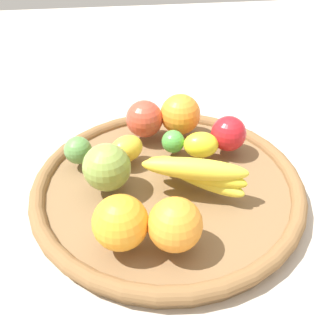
{
  "coord_description": "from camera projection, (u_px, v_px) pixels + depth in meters",
  "views": [
    {
      "loc": [
        -0.48,
        0.06,
        0.44
      ],
      "look_at": [
        0.0,
        0.0,
        0.06
      ],
      "focal_mm": 39.97,
      "sensor_mm": 36.0,
      "label": 1
    }
  ],
  "objects": [
    {
      "name": "orange_0",
      "position": [
        120.0,
        223.0,
        0.49
      ],
      "size": [
        0.1,
        0.1,
        0.08
      ],
      "primitive_type": "sphere",
      "rotation": [
        0.0,
        0.0,
        1.27
      ],
      "color": "orange",
      "rests_on": "basket"
    },
    {
      "name": "basket",
      "position": [
        168.0,
        186.0,
        0.64
      ],
      "size": [
        0.46,
        0.46,
        0.04
      ],
      "color": "brown",
      "rests_on": "ground_plane"
    },
    {
      "name": "banana_bunch",
      "position": [
        196.0,
        172.0,
        0.59
      ],
      "size": [
        0.14,
        0.17,
        0.06
      ],
      "color": "yellow",
      "rests_on": "basket"
    },
    {
      "name": "ground_plane",
      "position": [
        168.0,
        194.0,
        0.65
      ],
      "size": [
        2.4,
        2.4,
        0.0
      ],
      "primitive_type": "plane",
      "color": "#C0B4A5",
      "rests_on": "ground"
    },
    {
      "name": "apple_1",
      "position": [
        144.0,
        119.0,
        0.71
      ],
      "size": [
        0.07,
        0.07,
        0.07
      ],
      "primitive_type": "sphere",
      "rotation": [
        0.0,
        0.0,
        6.27
      ],
      "color": "#C24632",
      "rests_on": "basket"
    },
    {
      "name": "lime_0",
      "position": [
        173.0,
        142.0,
        0.67
      ],
      "size": [
        0.05,
        0.05,
        0.04
      ],
      "primitive_type": "sphere",
      "rotation": [
        0.0,
        0.0,
        2.9
      ],
      "color": "green",
      "rests_on": "basket"
    },
    {
      "name": "lemon_1",
      "position": [
        201.0,
        145.0,
        0.66
      ],
      "size": [
        0.05,
        0.07,
        0.05
      ],
      "primitive_type": "ellipsoid",
      "rotation": [
        0.0,
        0.0,
        1.44
      ],
      "color": "yellow",
      "rests_on": "basket"
    },
    {
      "name": "lemon_0",
      "position": [
        126.0,
        149.0,
        0.65
      ],
      "size": [
        0.07,
        0.08,
        0.05
      ],
      "primitive_type": "ellipsoid",
      "rotation": [
        0.0,
        0.0,
        2.16
      ],
      "color": "yellow",
      "rests_on": "basket"
    },
    {
      "name": "lime_1",
      "position": [
        78.0,
        150.0,
        0.65
      ],
      "size": [
        0.05,
        0.05,
        0.05
      ],
      "primitive_type": "sphere",
      "rotation": [
        0.0,
        0.0,
        6.21
      ],
      "color": "#5B9047",
      "rests_on": "basket"
    },
    {
      "name": "orange_2",
      "position": [
        175.0,
        225.0,
        0.49
      ],
      "size": [
        0.07,
        0.07,
        0.07
      ],
      "primitive_type": "sphere",
      "rotation": [
        0.0,
        0.0,
        4.71
      ],
      "color": "orange",
      "rests_on": "basket"
    },
    {
      "name": "apple_2",
      "position": [
        107.0,
        167.0,
        0.59
      ],
      "size": [
        0.09,
        0.09,
        0.08
      ],
      "primitive_type": "sphere",
      "rotation": [
        0.0,
        0.0,
        1.41
      ],
      "color": "#84A246",
      "rests_on": "basket"
    },
    {
      "name": "orange_1",
      "position": [
        180.0,
        114.0,
        0.72
      ],
      "size": [
        0.09,
        0.09,
        0.08
      ],
      "primitive_type": "sphere",
      "rotation": [
        0.0,
        0.0,
        4.97
      ],
      "color": "orange",
      "rests_on": "basket"
    },
    {
      "name": "apple_0",
      "position": [
        228.0,
        134.0,
        0.67
      ],
      "size": [
        0.08,
        0.08,
        0.06
      ],
      "primitive_type": "sphere",
      "rotation": [
        0.0,
        0.0,
        2.94
      ],
      "color": "red",
      "rests_on": "basket"
    }
  ]
}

